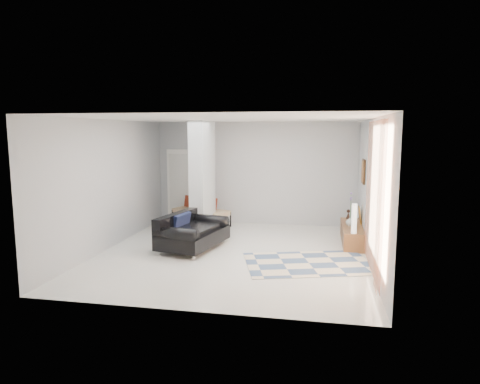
# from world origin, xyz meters

# --- Properties ---
(floor) EXTENTS (6.00, 6.00, 0.00)m
(floor) POSITION_xyz_m (0.00, 0.00, 0.00)
(floor) COLOR silver
(floor) RESTS_ON ground
(ceiling) EXTENTS (6.00, 6.00, 0.00)m
(ceiling) POSITION_xyz_m (0.00, 0.00, 2.80)
(ceiling) COLOR white
(ceiling) RESTS_ON wall_back
(wall_back) EXTENTS (6.00, 0.00, 6.00)m
(wall_back) POSITION_xyz_m (0.00, 3.00, 1.40)
(wall_back) COLOR #B3B4B7
(wall_back) RESTS_ON ground
(wall_front) EXTENTS (6.00, 0.00, 6.00)m
(wall_front) POSITION_xyz_m (0.00, -3.00, 1.40)
(wall_front) COLOR #B3B4B7
(wall_front) RESTS_ON ground
(wall_left) EXTENTS (0.00, 6.00, 6.00)m
(wall_left) POSITION_xyz_m (-2.75, 0.00, 1.40)
(wall_left) COLOR #B3B4B7
(wall_left) RESTS_ON ground
(wall_right) EXTENTS (0.00, 6.00, 6.00)m
(wall_right) POSITION_xyz_m (2.75, 0.00, 1.40)
(wall_right) COLOR #B3B4B7
(wall_right) RESTS_ON ground
(partition_column) EXTENTS (0.35, 1.20, 2.80)m
(partition_column) POSITION_xyz_m (-1.10, 1.60, 1.40)
(partition_column) COLOR silver
(partition_column) RESTS_ON floor
(hallway_door) EXTENTS (0.85, 0.06, 2.04)m
(hallway_door) POSITION_xyz_m (-2.10, 2.96, 1.02)
(hallway_door) COLOR white
(hallway_door) RESTS_ON floor
(curtain) EXTENTS (0.00, 2.55, 2.55)m
(curtain) POSITION_xyz_m (2.67, -1.15, 1.45)
(curtain) COLOR #DA6939
(curtain) RESTS_ON wall_right
(wall_art) EXTENTS (0.04, 0.45, 0.55)m
(wall_art) POSITION_xyz_m (2.72, 1.37, 1.65)
(wall_art) COLOR #321E0D
(wall_art) RESTS_ON wall_right
(media_console) EXTENTS (0.45, 1.82, 0.80)m
(media_console) POSITION_xyz_m (2.52, 1.38, 0.20)
(media_console) COLOR brown
(media_console) RESTS_ON floor
(loveseat) EXTENTS (1.34, 1.88, 0.76)m
(loveseat) POSITION_xyz_m (-0.99, 0.21, 0.35)
(loveseat) COLOR silver
(loveseat) RESTS_ON floor
(daybed) EXTENTS (1.68, 1.20, 0.77)m
(daybed) POSITION_xyz_m (-1.41, 2.49, 0.42)
(daybed) COLOR black
(daybed) RESTS_ON floor
(area_rug) EXTENTS (2.77, 2.22, 0.01)m
(area_rug) POSITION_xyz_m (1.60, -0.44, 0.01)
(area_rug) COLOR beige
(area_rug) RESTS_ON floor
(cylinder_lamp) EXTENTS (0.12, 0.12, 0.63)m
(cylinder_lamp) POSITION_xyz_m (2.50, 0.61, 0.71)
(cylinder_lamp) COLOR silver
(cylinder_lamp) RESTS_ON media_console
(bronze_figurine) EXTENTS (0.13, 0.13, 0.23)m
(bronze_figurine) POSITION_xyz_m (2.47, 2.11, 0.52)
(bronze_figurine) COLOR black
(bronze_figurine) RESTS_ON media_console
(vase) EXTENTS (0.21, 0.21, 0.21)m
(vase) POSITION_xyz_m (2.47, 1.35, 0.50)
(vase) COLOR #B8C3BE
(vase) RESTS_ON media_console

